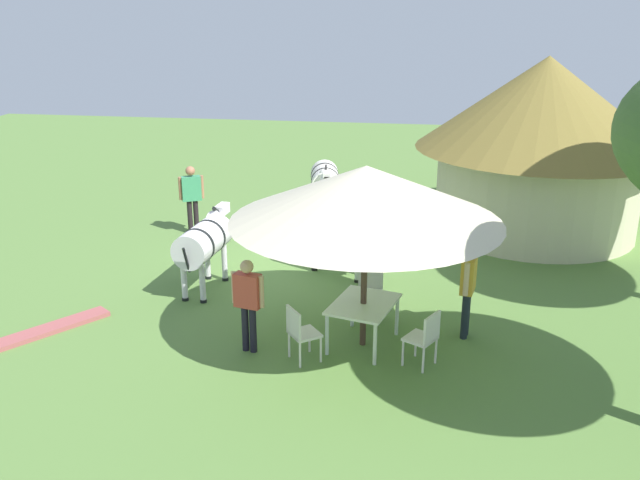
# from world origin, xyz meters

# --- Properties ---
(ground_plane) EXTENTS (36.00, 36.00, 0.00)m
(ground_plane) POSITION_xyz_m (0.00, 0.00, 0.00)
(ground_plane) COLOR #587D3B
(thatched_hut) EXTENTS (5.86, 5.86, 4.14)m
(thatched_hut) POSITION_xyz_m (-3.20, 5.14, 2.29)
(thatched_hut) COLOR beige
(thatched_hut) RESTS_ON ground_plane
(shade_umbrella) EXTENTS (4.23, 4.23, 2.99)m
(shade_umbrella) POSITION_xyz_m (3.35, 1.60, 2.55)
(shade_umbrella) COLOR #453125
(shade_umbrella) RESTS_ON ground_plane
(patio_dining_table) EXTENTS (1.42, 1.21, 0.74)m
(patio_dining_table) POSITION_xyz_m (3.35, 1.60, 0.65)
(patio_dining_table) COLOR silver
(patio_dining_table) RESTS_ON ground_plane
(patio_chair_east_end) EXTENTS (0.60, 0.60, 0.90)m
(patio_chair_east_end) POSITION_xyz_m (4.04, 0.69, 0.52)
(patio_chair_east_end) COLOR silver
(patio_chair_east_end) RESTS_ON ground_plane
(patio_chair_near_lawn) EXTENTS (0.59, 0.58, 0.90)m
(patio_chair_near_lawn) POSITION_xyz_m (3.92, 2.60, 0.52)
(patio_chair_near_lawn) COLOR silver
(patio_chair_near_lawn) RESTS_ON ground_plane
(patio_chair_near_hut) EXTENTS (0.42, 0.44, 0.90)m
(patio_chair_near_hut) POSITION_xyz_m (2.20, 1.62, 0.52)
(patio_chair_near_hut) COLOR silver
(patio_chair_near_hut) RESTS_ON ground_plane
(guest_beside_umbrella) EXTENTS (0.58, 0.29, 1.64)m
(guest_beside_umbrella) POSITION_xyz_m (2.81, 3.26, 0.99)
(guest_beside_umbrella) COLOR black
(guest_beside_umbrella) RESTS_ON ground_plane
(guest_behind_table) EXTENTS (0.29, 0.55, 1.56)m
(guest_behind_table) POSITION_xyz_m (3.85, -0.17, 0.94)
(guest_behind_table) COLOR black
(guest_behind_table) RESTS_ON ground_plane
(standing_watcher) EXTENTS (0.38, 0.54, 1.65)m
(standing_watcher) POSITION_xyz_m (-1.69, -2.96, 0.99)
(standing_watcher) COLOR black
(standing_watcher) RESTS_ON ground_plane
(zebra_nearest_camera) EXTENTS (2.13, 0.80, 1.53)m
(zebra_nearest_camera) POSITION_xyz_m (1.54, -1.61, 0.99)
(zebra_nearest_camera) COLOR silver
(zebra_nearest_camera) RESTS_ON ground_plane
(zebra_by_umbrella) EXTENTS (1.23, 1.90, 1.52)m
(zebra_by_umbrella) POSITION_xyz_m (0.32, 0.80, 0.97)
(zebra_by_umbrella) COLOR silver
(zebra_by_umbrella) RESTS_ON ground_plane
(zebra_toward_hut) EXTENTS (2.10, 0.96, 1.52)m
(zebra_toward_hut) POSITION_xyz_m (-3.40, -0.01, 0.99)
(zebra_toward_hut) COLOR silver
(zebra_toward_hut) RESTS_ON ground_plane
(brick_patio_kerb) EXTENTS (2.46, 1.96, 0.08)m
(brick_patio_kerb) POSITION_xyz_m (3.99, -3.93, 0.04)
(brick_patio_kerb) COLOR #A15150
(brick_patio_kerb) RESTS_ON ground_plane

